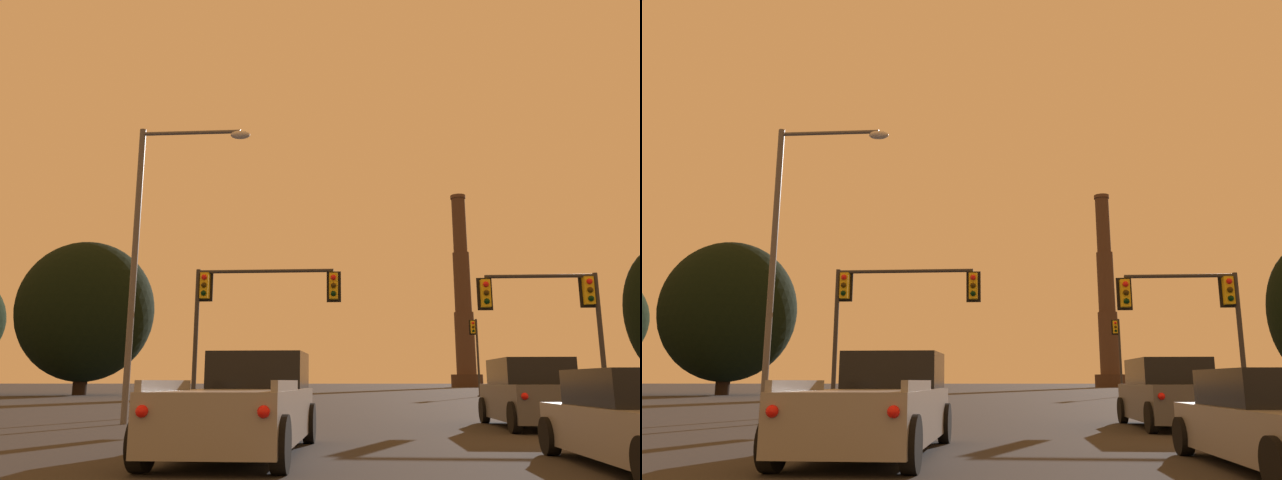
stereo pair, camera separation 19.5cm
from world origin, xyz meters
The scene contains 8 objects.
pickup_truck_left_lane_second centered at (-3.28, 11.51, 0.80)m, with size 2.21×5.52×1.82m.
suv_right_lane_front centered at (3.45, 18.08, 0.90)m, with size 2.11×4.91×1.86m.
traffic_light_overhead_right centered at (6.14, 23.94, 3.98)m, with size 4.60×0.50×5.24m.
traffic_light_far_right centered at (8.24, 53.23, 4.13)m, with size 0.78×0.50×6.31m.
traffic_light_overhead_left centered at (-5.84, 24.77, 4.38)m, with size 6.02×0.50×5.70m.
street_lamp centered at (-7.69, 18.73, 5.69)m, with size 3.65×0.36×9.29m.
smokestack centered at (19.55, 129.06, 15.60)m, with size 6.25×6.25×39.78m.
treeline_left_mid centered at (-26.68, 56.13, 7.56)m, with size 12.41×11.17×14.02m.
Camera 1 is at (-1.16, 0.05, 1.25)m, focal length 35.00 mm.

